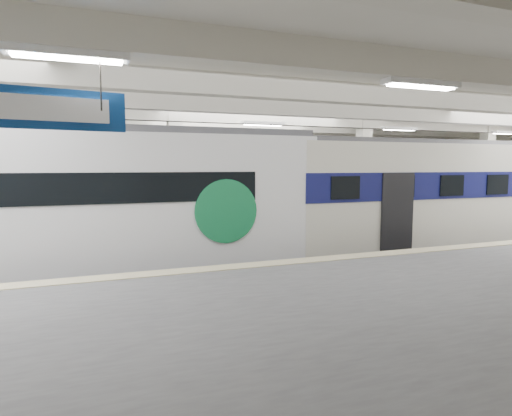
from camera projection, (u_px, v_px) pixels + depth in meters
name	position (u px, v px, depth m)	size (l,w,h in m)	color
station_hall	(312.00, 172.00, 12.05)	(36.00, 24.00, 5.75)	black
modern_emu	(134.00, 209.00, 12.12)	(13.90, 2.87, 4.48)	white
older_rer	(442.00, 197.00, 16.01)	(13.06, 2.88, 4.33)	silver
far_train	(31.00, 196.00, 16.08)	(14.03, 3.23, 4.46)	white
wayfinding_sign	(40.00, 108.00, 5.71)	(2.20, 0.40, 1.28)	navy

